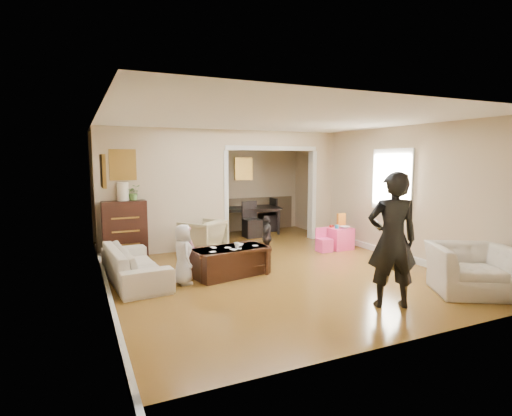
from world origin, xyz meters
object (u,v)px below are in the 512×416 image
armchair_front (471,269)px  dresser (124,229)px  cyan_cup (337,227)px  child_kneel_a (183,254)px  child_kneel_b (185,250)px  armchair_back (203,237)px  play_table (339,238)px  coffee_table (230,261)px  dining_table (242,220)px  sofa (135,264)px  coffee_cup (237,245)px  child_toddler (267,237)px  adult_person (392,240)px  table_lamp (123,192)px

armchair_front → dresser: bearing=165.3°
cyan_cup → child_kneel_a: size_ratio=0.08×
armchair_front → child_kneel_b: bearing=173.7°
armchair_back → play_table: 2.97m
armchair_front → coffee_table: bearing=171.1°
dresser → cyan_cup: bearing=-14.9°
play_table → dining_table: dining_table is taller
sofa → armchair_back: 2.06m
armchair_front → coffee_table: (-2.91, 2.31, -0.12)m
coffee_cup → play_table: coffee_cup is taller
child_toddler → adult_person: bearing=45.2°
play_table → child_kneel_b: size_ratio=0.56×
armchair_front → dresser: (-4.40, 4.29, 0.22)m
child_kneel_b → armchair_back: bearing=-59.8°
child_kneel_a → child_kneel_b: 0.48m
adult_person → coffee_cup: bearing=-35.0°
play_table → dresser: bearing=166.0°
coffee_table → coffee_cup: 0.30m
dresser → cyan_cup: dresser is taller
coffee_table → child_kneel_a: (-0.85, -0.15, 0.24)m
sofa → play_table: bearing=-87.2°
cyan_cup → adult_person: size_ratio=0.04×
armchair_back → coffee_cup: armchair_back is taller
play_table → cyan_cup: cyan_cup is taller
armchair_back → coffee_cup: (0.08, -1.73, 0.16)m
sofa → adult_person: (2.96, -2.57, 0.62)m
child_kneel_a → child_toddler: bearing=-66.8°
coffee_cup → play_table: size_ratio=0.19×
dresser → adult_person: (2.93, -4.23, 0.33)m
child_kneel_b → table_lamp: bearing=-6.9°
child_kneel_a → table_lamp: bearing=14.7°
armchair_back → cyan_cup: size_ratio=9.82×
sofa → coffee_table: size_ratio=1.53×
coffee_cup → child_kneel_a: 0.96m
sofa → coffee_cup: size_ratio=20.82×
dining_table → adult_person: 5.81m
sofa → coffee_table: (1.53, -0.32, -0.05)m
dresser → coffee_table: size_ratio=0.91×
cyan_cup → child_kneel_b: 3.53m
sofa → armchair_back: armchair_back is taller
armchair_back → coffee_cup: bearing=56.7°
dresser → play_table: 4.53m
child_kneel_a → coffee_table: bearing=-82.1°
child_kneel_b → child_toddler: child_toddler is taller
armchair_front → coffee_cup: 3.61m
cyan_cup → armchair_back: bearing=163.2°
armchair_front → coffee_cup: bearing=170.7°
play_table → dining_table: 2.90m
coffee_table → dining_table: 3.90m
armchair_back → child_kneel_a: bearing=28.6°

